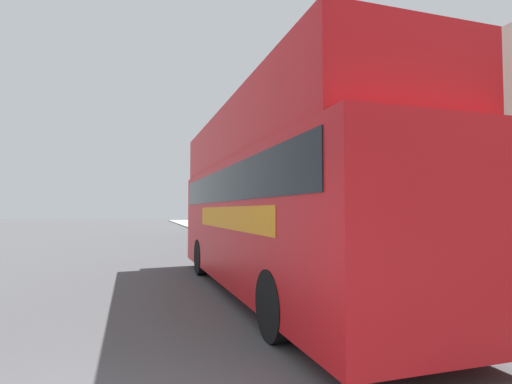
{
  "coord_description": "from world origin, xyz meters",
  "views": [
    {
      "loc": [
        0.65,
        -2.56,
        1.89
      ],
      "look_at": [
        3.22,
        6.36,
        2.32
      ],
      "focal_mm": 28.0,
      "sensor_mm": 36.0,
      "label": 1
    }
  ],
  "objects_px": {
    "parked_car_ahead_of_bus": "(228,238)",
    "lamp_post_nearest": "(439,134)",
    "lamp_post_second": "(283,174)",
    "tour_bus": "(273,211)",
    "litter_bin": "(489,276)",
    "lamp_post_third": "(232,190)"
  },
  "relations": [
    {
      "from": "parked_car_ahead_of_bus",
      "to": "lamp_post_nearest",
      "type": "xyz_separation_m",
      "value": [
        1.5,
        -11.24,
        2.57
      ]
    },
    {
      "from": "lamp_post_nearest",
      "to": "lamp_post_second",
      "type": "bearing_deg",
      "value": 88.32
    },
    {
      "from": "tour_bus",
      "to": "lamp_post_nearest",
      "type": "relative_size",
      "value": 2.33
    },
    {
      "from": "tour_bus",
      "to": "parked_car_ahead_of_bus",
      "type": "bearing_deg",
      "value": 83.27
    },
    {
      "from": "lamp_post_second",
      "to": "litter_bin",
      "type": "distance_m",
      "value": 9.4
    },
    {
      "from": "lamp_post_second",
      "to": "lamp_post_third",
      "type": "xyz_separation_m",
      "value": [
        -0.09,
        9.0,
        -0.2
      ]
    },
    {
      "from": "litter_bin",
      "to": "lamp_post_third",
      "type": "bearing_deg",
      "value": 92.92
    },
    {
      "from": "lamp_post_nearest",
      "to": "lamp_post_third",
      "type": "bearing_deg",
      "value": 89.44
    },
    {
      "from": "lamp_post_second",
      "to": "parked_car_ahead_of_bus",
      "type": "bearing_deg",
      "value": 128.19
    },
    {
      "from": "lamp_post_nearest",
      "to": "litter_bin",
      "type": "bearing_deg",
      "value": 1.43
    },
    {
      "from": "parked_car_ahead_of_bus",
      "to": "lamp_post_second",
      "type": "height_order",
      "value": "lamp_post_second"
    },
    {
      "from": "litter_bin",
      "to": "lamp_post_second",
      "type": "bearing_deg",
      "value": 95.27
    },
    {
      "from": "tour_bus",
      "to": "litter_bin",
      "type": "bearing_deg",
      "value": -39.94
    },
    {
      "from": "lamp_post_second",
      "to": "lamp_post_third",
      "type": "relative_size",
      "value": 1.08
    },
    {
      "from": "lamp_post_third",
      "to": "tour_bus",
      "type": "bearing_deg",
      "value": -99.14
    },
    {
      "from": "tour_bus",
      "to": "lamp_post_second",
      "type": "height_order",
      "value": "lamp_post_second"
    },
    {
      "from": "tour_bus",
      "to": "parked_car_ahead_of_bus",
      "type": "height_order",
      "value": "tour_bus"
    },
    {
      "from": "lamp_post_nearest",
      "to": "lamp_post_second",
      "type": "height_order",
      "value": "lamp_post_second"
    },
    {
      "from": "parked_car_ahead_of_bus",
      "to": "litter_bin",
      "type": "xyz_separation_m",
      "value": [
        2.59,
        -11.21,
        -0.03
      ]
    },
    {
      "from": "tour_bus",
      "to": "litter_bin",
      "type": "xyz_separation_m",
      "value": [
        3.38,
        -2.68,
        -1.22
      ]
    },
    {
      "from": "parked_car_ahead_of_bus",
      "to": "lamp_post_second",
      "type": "bearing_deg",
      "value": -54.57
    },
    {
      "from": "lamp_post_third",
      "to": "lamp_post_second",
      "type": "bearing_deg",
      "value": -89.44
    }
  ]
}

